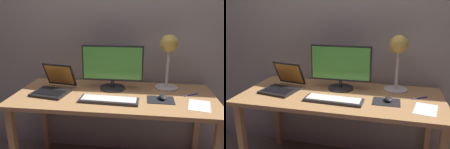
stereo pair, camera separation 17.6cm
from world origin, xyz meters
The scene contains 10 objects.
back_wall centered at (0.00, 0.40, 1.30)m, with size 4.80×0.06×2.60m, color #9E998E.
desk centered at (0.00, 0.00, 0.66)m, with size 1.60×0.70×0.74m.
monitor centered at (-0.03, 0.13, 0.94)m, with size 0.51×0.22×0.38m.
keyboard_main centered at (-0.02, -0.15, 0.75)m, with size 0.45×0.16×0.03m.
laptop centered at (-0.50, 0.01, 0.80)m, with size 0.32×0.36×0.22m.
desk_lamp centered at (0.43, 0.20, 1.06)m, with size 0.19×0.19×0.46m.
mousepad centered at (0.37, -0.08, 0.74)m, with size 0.20×0.16×0.00m, color black.
mouse centered at (0.38, -0.06, 0.76)m, with size 0.06×0.10×0.03m, color #28282B.
paper_sheet_near_mouse centered at (0.63, -0.14, 0.74)m, with size 0.15×0.21×0.00m, color white.
pen centered at (0.61, 0.06, 0.74)m, with size 0.01×0.01×0.14m, color #2633A5.
Camera 2 is at (0.39, -1.70, 1.41)m, focal length 37.07 mm.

